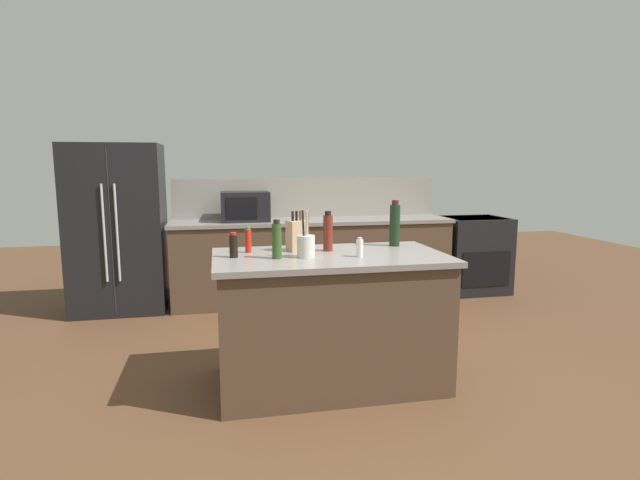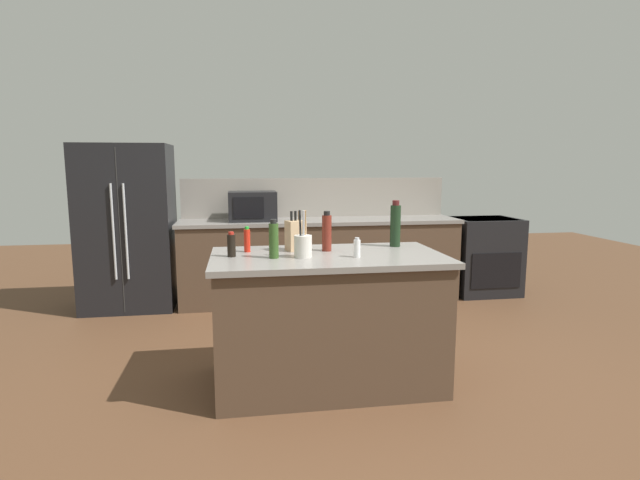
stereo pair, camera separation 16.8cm
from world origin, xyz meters
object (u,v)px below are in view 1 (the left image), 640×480
Objects in this scene: knife_block at (297,235)px; wine_bottle at (395,224)px; range_oven at (473,254)px; vinegar_bottle at (328,232)px; olive_oil_bottle at (277,240)px; microwave at (245,206)px; refrigerator at (118,228)px; utensil_crock at (306,245)px; hot_sauce_bottle at (248,240)px; salt_shaker at (360,248)px; soy_sauce_bottle at (234,246)px.

wine_bottle reaches higher than knife_block.
vinegar_bottle is (-2.29, -2.05, 0.61)m from range_oven.
microwave is at bearing 92.03° from olive_oil_bottle.
utensil_crock is at bearing -55.10° from refrigerator.
vinegar_bottle reaches higher than hot_sauce_bottle.
range_oven is at bearing -0.72° from refrigerator.
knife_block is 2.16× the size of salt_shaker.
microwave is 2.18m from soy_sauce_bottle.
olive_oil_bottle is 1.01m from wine_bottle.
wine_bottle reaches higher than salt_shaker.
olive_oil_bottle is 1.95× the size of salt_shaker.
microwave is (-2.77, 0.00, 0.64)m from range_oven.
soy_sauce_bottle is (-0.68, -0.12, -0.06)m from vinegar_bottle.
knife_block is at bearing 139.59° from salt_shaker.
olive_oil_bottle is (-0.20, 0.00, 0.04)m from utensil_crock.
microwave is at bearing -2.19° from refrigerator.
microwave reaches higher than hot_sauce_bottle.
soy_sauce_bottle is at bearing -169.77° from vinegar_bottle.
utensil_crock is 0.37m from salt_shaker.
vinegar_bottle is (0.40, 0.22, 0.01)m from olive_oil_bottle.
microwave is 2.41m from salt_shaker.
refrigerator reaches higher than olive_oil_bottle.
olive_oil_bottle is 0.46m from vinegar_bottle.
soy_sauce_bottle is at bearing -122.40° from hot_sauce_bottle.
range_oven is at bearing -0.00° from microwave.
utensil_crock is (0.02, -0.27, -0.03)m from knife_block.
refrigerator is 1.36m from microwave.
hot_sauce_bottle is at bearing -176.58° from wine_bottle.
olive_oil_bottle is (-2.69, -2.27, 0.60)m from range_oven.
knife_block is (1.60, -2.05, 0.17)m from refrigerator.
knife_block is 0.91× the size of utensil_crock.
soy_sauce_bottle is (-2.97, -2.17, 0.55)m from range_oven.
vinegar_bottle reaches higher than soy_sauce_bottle.
range_oven is 3.17× the size of knife_block.
knife_block and vinegar_bottle have the same top height.
vinegar_bottle is at bearing -33.41° from knife_block.
salt_shaker is at bearing -50.18° from refrigerator.
wine_bottle is (-1.74, -1.93, 0.64)m from range_oven.
olive_oil_bottle is at bearing -57.28° from hot_sauce_bottle.
refrigerator is 4.14m from range_oven.
vinegar_bottle is at bearing -49.04° from refrigerator.
utensil_crock is (0.28, -2.27, -0.08)m from microwave.
olive_oil_bottle is at bearing -139.86° from range_oven.
olive_oil_bottle is 0.74× the size of wine_bottle.
olive_oil_bottle is 0.90× the size of vinegar_bottle.
refrigerator reaches higher than microwave.
range_oven is at bearing 42.34° from utensil_crock.
utensil_crock reaches higher than hot_sauce_bottle.
wine_bottle reaches higher than olive_oil_bottle.
microwave is at bearing 103.16° from vinegar_bottle.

